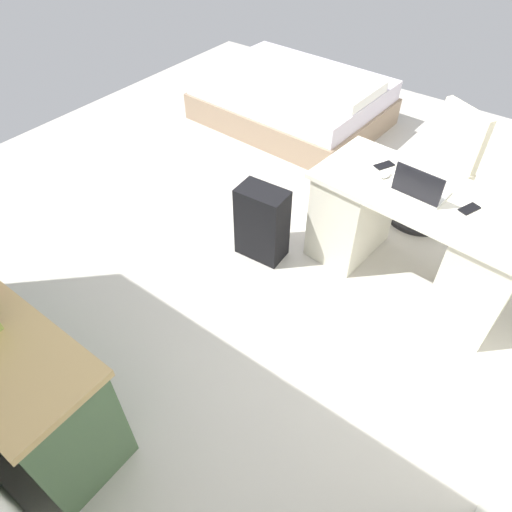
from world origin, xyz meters
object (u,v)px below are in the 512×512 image
office_chair (435,174)px  computer_mouse (385,174)px  desk (414,236)px  cell_phone_near_laptop (469,209)px  cell_phone_by_mouse (384,165)px  laptop (420,188)px  bed (293,100)px  suitcase_black (262,223)px

office_chair → computer_mouse: 0.84m
desk → cell_phone_near_laptop: 0.44m
cell_phone_near_laptop → cell_phone_by_mouse: bearing=9.7°
laptop → cell_phone_near_laptop: 0.31m
bed → laptop: bearing=141.4°
cell_phone_near_laptop → cell_phone_by_mouse: (0.62, -0.13, 0.00)m
laptop → suitcase_black: bearing=22.0°
office_chair → computer_mouse: size_ratio=9.40×
desk → cell_phone_near_laptop: cell_phone_near_laptop is taller
office_chair → computer_mouse: bearing=79.1°
bed → computer_mouse: 2.29m
office_chair → cell_phone_near_laptop: size_ratio=6.91×
laptop → cell_phone_near_laptop: size_ratio=2.40×
office_chair → laptop: (-0.11, 0.82, 0.37)m
desk → computer_mouse: computer_mouse is taller
suitcase_black → office_chair: bearing=-128.5°
cell_phone_by_mouse → laptop: bearing=177.1°
bed → cell_phone_near_laptop: 2.73m
desk → cell_phone_by_mouse: bearing=-19.6°
bed → suitcase_black: 2.16m
bed → cell_phone_by_mouse: cell_phone_by_mouse is taller
computer_mouse → cell_phone_near_laptop: computer_mouse is taller
cell_phone_by_mouse → desk: bearing=-173.4°
desk → cell_phone_by_mouse: (0.36, -0.13, 0.36)m
desk → bed: 2.48m
suitcase_black → laptop: size_ratio=1.79×
computer_mouse → cell_phone_near_laptop: 0.56m
cell_phone_near_laptop → office_chair: bearing=-40.3°
bed → laptop: laptop is taller
laptop → cell_phone_by_mouse: bearing=-29.1°
computer_mouse → cell_phone_by_mouse: (0.06, -0.11, -0.01)m
suitcase_black → computer_mouse: 0.93m
desk → office_chair: office_chair is taller
desk → cell_phone_by_mouse: size_ratio=10.94×
office_chair → cell_phone_by_mouse: size_ratio=6.91×
desk → bed: size_ratio=0.76×
office_chair → laptop: laptop is taller
desk → computer_mouse: (0.30, -0.02, 0.37)m
office_chair → cell_phone_near_laptop: (-0.42, 0.77, 0.33)m
office_chair → suitcase_black: bearing=55.4°
desk → cell_phone_near_laptop: size_ratio=10.94×
office_chair → cell_phone_by_mouse: office_chair is taller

